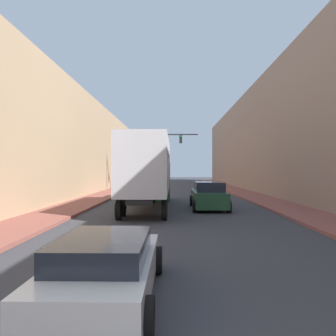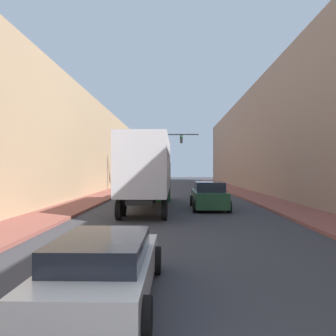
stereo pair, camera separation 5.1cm
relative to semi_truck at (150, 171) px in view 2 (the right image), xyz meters
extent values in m
cube|color=brown|center=(8.54, 10.46, -2.28)|extent=(2.68, 80.00, 0.15)
cube|color=brown|center=(-4.86, 10.46, -2.28)|extent=(2.68, 80.00, 0.15)
cube|color=#997A66|center=(12.88, 10.46, 3.36)|extent=(6.00, 80.00, 11.43)
cube|color=tan|center=(-9.19, 10.46, 2.36)|extent=(6.00, 80.00, 9.42)
cube|color=silver|center=(0.00, -1.38, 0.34)|extent=(2.51, 9.58, 3.18)
cube|color=black|center=(0.00, -1.38, -1.40)|extent=(1.25, 9.58, 0.24)
cube|color=#1E512D|center=(0.00, 4.90, -0.83)|extent=(2.51, 2.99, 3.03)
cylinder|color=black|center=(-1.10, -4.97, -1.85)|extent=(0.25, 1.00, 1.00)
cylinder|color=black|center=(1.10, -4.97, -1.85)|extent=(0.25, 1.00, 1.00)
cylinder|color=black|center=(-1.10, -3.77, -1.85)|extent=(0.25, 1.00, 1.00)
cylinder|color=black|center=(1.10, -3.77, -1.85)|extent=(0.25, 1.00, 1.00)
cylinder|color=black|center=(-1.10, 4.90, -1.85)|extent=(0.25, 1.00, 1.00)
cylinder|color=black|center=(1.10, 4.90, -1.85)|extent=(0.25, 1.00, 1.00)
cube|color=silver|center=(0.27, -14.54, -1.87)|extent=(1.80, 4.33, 0.62)
cube|color=#1E232D|center=(0.27, -14.76, -1.35)|extent=(1.58, 2.38, 0.42)
cylinder|color=black|center=(-0.63, -13.08, -2.03)|extent=(0.25, 0.64, 0.64)
cylinder|color=black|center=(1.17, -13.08, -2.03)|extent=(0.25, 0.64, 0.64)
cylinder|color=black|center=(-0.63, -16.11, -2.03)|extent=(0.25, 0.64, 0.64)
cylinder|color=black|center=(1.17, -16.11, -2.03)|extent=(0.25, 0.64, 0.64)
cube|color=#234C2D|center=(3.73, -0.38, -1.69)|extent=(1.92, 4.73, 0.93)
cube|color=#1E232D|center=(3.73, -0.62, -0.94)|extent=(1.69, 2.60, 0.58)
cylinder|color=black|center=(2.77, 1.28, -2.00)|extent=(0.25, 0.70, 0.70)
cylinder|color=black|center=(4.69, 1.28, -2.00)|extent=(0.25, 0.70, 0.70)
cylinder|color=black|center=(2.77, -2.15, -2.00)|extent=(0.25, 0.70, 0.70)
cylinder|color=black|center=(4.69, -2.15, -2.00)|extent=(0.25, 0.70, 0.70)
cylinder|color=black|center=(-3.37, 15.11, 0.94)|extent=(0.20, 0.20, 6.58)
cube|color=black|center=(0.42, 15.11, 3.93)|extent=(7.58, 0.12, 0.12)
cube|color=black|center=(-1.47, 15.11, 3.42)|extent=(0.30, 0.24, 0.90)
sphere|color=gold|center=(-1.47, 14.97, 3.42)|extent=(0.18, 0.18, 0.18)
cube|color=black|center=(0.42, 15.11, 3.42)|extent=(0.30, 0.24, 0.90)
sphere|color=red|center=(0.42, 14.97, 3.70)|extent=(0.18, 0.18, 0.18)
cube|color=black|center=(2.32, 15.11, 3.42)|extent=(0.30, 0.24, 0.90)
sphere|color=green|center=(2.32, 14.97, 3.70)|extent=(0.18, 0.18, 0.18)
camera|label=1|loc=(1.58, -20.83, 0.13)|focal=35.00mm
camera|label=2|loc=(1.63, -20.83, 0.13)|focal=35.00mm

